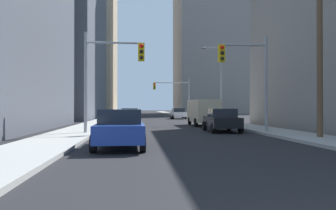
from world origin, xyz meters
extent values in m
cube|color=#9E9E99|center=(-6.21, 50.00, 0.07)|extent=(2.78, 160.00, 0.15)
cube|color=#9E9E99|center=(6.21, 50.00, 0.07)|extent=(2.78, 160.00, 0.15)
cube|color=#C6B793|center=(3.35, 26.50, 1.31)|extent=(2.11, 5.24, 1.90)
cube|color=black|center=(3.35, 29.10, 1.73)|extent=(1.76, 0.06, 0.60)
cylinder|color=black|center=(2.39, 28.16, 0.36)|extent=(0.24, 0.72, 0.72)
cylinder|color=black|center=(4.31, 28.16, 0.36)|extent=(0.24, 0.72, 0.72)
cylinder|color=black|center=(2.39, 24.84, 0.36)|extent=(0.24, 0.72, 0.72)
cylinder|color=black|center=(4.31, 24.84, 0.36)|extent=(0.24, 0.72, 0.72)
cube|color=navy|center=(-3.08, 10.88, 0.65)|extent=(1.88, 4.23, 0.65)
cube|color=black|center=(-3.08, 10.73, 1.25)|extent=(1.62, 1.93, 0.55)
cylinder|color=black|center=(-3.95, 12.22, 0.32)|extent=(0.22, 0.64, 0.64)
cylinder|color=black|center=(-2.22, 12.22, 0.32)|extent=(0.22, 0.64, 0.64)
cylinder|color=black|center=(-3.95, 9.53, 0.32)|extent=(0.22, 0.64, 0.64)
cylinder|color=black|center=(-2.22, 9.53, 0.32)|extent=(0.22, 0.64, 0.64)
cube|color=black|center=(3.09, 19.15, 0.65)|extent=(1.96, 4.27, 0.65)
cube|color=black|center=(3.09, 19.00, 1.25)|extent=(1.66, 1.96, 0.55)
cylinder|color=black|center=(2.23, 20.50, 0.32)|extent=(0.22, 0.64, 0.64)
cylinder|color=black|center=(3.96, 20.50, 0.32)|extent=(0.22, 0.64, 0.64)
cylinder|color=black|center=(2.23, 17.81, 0.32)|extent=(0.22, 0.64, 0.64)
cylinder|color=black|center=(3.96, 17.81, 0.32)|extent=(0.22, 0.64, 0.64)
cube|color=#141E4C|center=(-3.22, 31.73, 0.65)|extent=(1.93, 4.25, 0.65)
cube|color=black|center=(-3.22, 31.58, 1.25)|extent=(1.64, 1.95, 0.55)
cylinder|color=black|center=(-4.09, 33.07, 0.32)|extent=(0.22, 0.64, 0.64)
cylinder|color=black|center=(-2.36, 33.07, 0.32)|extent=(0.22, 0.64, 0.64)
cylinder|color=black|center=(-4.09, 30.38, 0.32)|extent=(0.22, 0.64, 0.64)
cylinder|color=black|center=(-2.36, 30.38, 0.32)|extent=(0.22, 0.64, 0.64)
cube|color=white|center=(3.32, 44.53, 0.65)|extent=(1.96, 4.26, 0.65)
cube|color=black|center=(3.32, 44.38, 1.25)|extent=(1.65, 1.96, 0.55)
cylinder|color=black|center=(2.46, 45.87, 0.32)|extent=(0.22, 0.64, 0.64)
cylinder|color=black|center=(4.19, 45.87, 0.32)|extent=(0.22, 0.64, 0.64)
cylinder|color=black|center=(2.46, 43.18, 0.32)|extent=(0.22, 0.64, 0.64)
cylinder|color=black|center=(4.19, 43.18, 0.32)|extent=(0.22, 0.64, 0.64)
cylinder|color=gray|center=(-5.43, 17.40, 3.00)|extent=(0.18, 0.18, 6.00)
cylinder|color=gray|center=(-3.81, 17.40, 5.40)|extent=(3.24, 0.12, 0.12)
cube|color=gold|center=(-2.19, 17.40, 4.88)|extent=(0.38, 0.30, 1.05)
sphere|color=red|center=(-2.19, 17.23, 5.21)|extent=(0.24, 0.24, 0.24)
sphere|color=black|center=(-2.19, 17.23, 4.88)|extent=(0.24, 0.24, 0.24)
sphere|color=black|center=(-2.19, 17.23, 4.54)|extent=(0.24, 0.24, 0.24)
cylinder|color=gray|center=(5.43, 17.40, 3.00)|extent=(0.18, 0.18, 6.00)
cylinder|color=gray|center=(4.04, 17.40, 5.40)|extent=(2.78, 0.12, 0.12)
cube|color=gold|center=(2.65, 17.40, 4.88)|extent=(0.38, 0.30, 1.05)
sphere|color=red|center=(2.65, 17.23, 5.21)|extent=(0.24, 0.24, 0.24)
sphere|color=black|center=(2.65, 17.23, 4.88)|extent=(0.24, 0.24, 0.24)
sphere|color=black|center=(2.65, 17.23, 4.54)|extent=(0.24, 0.24, 0.24)
cylinder|color=gray|center=(5.43, 48.29, 3.00)|extent=(0.18, 0.18, 6.00)
cylinder|color=gray|center=(2.78, 48.29, 5.40)|extent=(5.29, 0.12, 0.12)
cube|color=gold|center=(0.14, 48.29, 4.88)|extent=(0.38, 0.30, 1.05)
sphere|color=red|center=(0.14, 48.12, 5.21)|extent=(0.24, 0.24, 0.24)
sphere|color=black|center=(0.14, 48.12, 4.88)|extent=(0.24, 0.24, 0.24)
sphere|color=black|center=(0.14, 48.12, 4.54)|extent=(0.24, 0.24, 0.24)
cylinder|color=brown|center=(6.49, 13.23, 4.81)|extent=(0.28, 0.28, 9.62)
cylinder|color=gray|center=(5.53, 28.75, 3.75)|extent=(0.16, 0.16, 7.50)
cylinder|color=gray|center=(4.68, 28.75, 7.30)|extent=(1.69, 0.10, 0.10)
ellipsoid|color=#4C4C51|center=(3.83, 28.75, 7.20)|extent=(0.56, 0.32, 0.20)
cube|color=#4C515B|center=(-19.21, 46.70, 14.46)|extent=(22.40, 22.46, 28.92)
cube|color=tan|center=(-20.18, 86.81, 25.23)|extent=(23.23, 26.11, 50.45)
camera|label=1|loc=(-2.40, -2.33, 1.59)|focal=35.64mm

